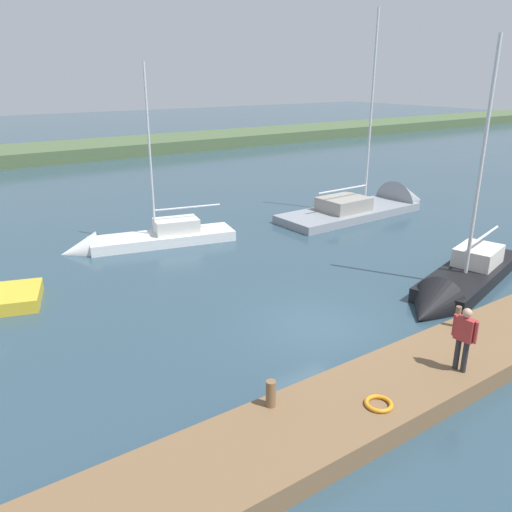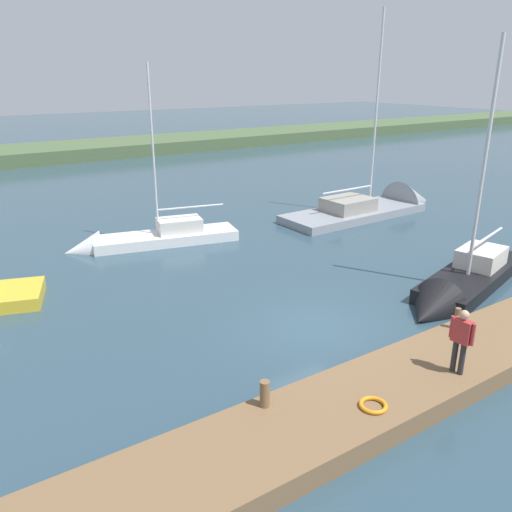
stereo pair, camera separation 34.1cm
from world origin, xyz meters
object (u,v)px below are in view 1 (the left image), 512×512
Objects in this scene: person_on_dock at (464,335)px; sailboat_near_dock at (380,207)px; sailboat_mid_channel at (458,285)px; mooring_post_near at (271,394)px; sailboat_far_left at (142,244)px; mooring_post_far at (458,316)px; life_ring_buoy at (379,404)px.

sailboat_near_dock is at bearing -137.16° from person_on_dock.
sailboat_mid_channel is 0.80× the size of sailboat_near_dock.
sailboat_near_dock is (-17.22, -12.52, -0.71)m from mooring_post_near.
sailboat_near_dock reaches higher than person_on_dock.
sailboat_far_left is at bearing -88.19° from person_on_dock.
sailboat_mid_channel is at bearing -167.28° from mooring_post_near.
sailboat_near_dock reaches higher than mooring_post_far.
mooring_post_far is 0.07× the size of sailboat_far_left.
mooring_post_far reaches higher than mooring_post_near.
mooring_post_near is 21.30m from sailboat_near_dock.
sailboat_far_left is at bearing 171.95° from sailboat_near_dock.
sailboat_mid_channel reaches higher than mooring_post_far.
mooring_post_far is at bearing 18.80° from sailboat_mid_channel.
sailboat_near_dock reaches higher than sailboat_far_left.
mooring_post_far is 14.80m from sailboat_far_left.
person_on_dock is (-4.89, 1.53, 0.69)m from mooring_post_near.
person_on_dock is at bearing -132.82° from sailboat_near_dock.
mooring_post_near is at bearing -34.51° from life_ring_buoy.
life_ring_buoy is 9.21m from sailboat_mid_channel.
life_ring_buoy is 0.05× the size of sailboat_near_dock.
mooring_post_far reaches higher than life_ring_buoy.
sailboat_mid_channel is 6.91m from person_on_dock.
sailboat_near_dock is at bearing -137.44° from life_ring_buoy.
sailboat_far_left reaches higher than life_ring_buoy.
mooring_post_near is at bearing -2.40° from sailboat_mid_channel.
life_ring_buoy is 0.07× the size of sailboat_far_left.
mooring_post_near is at bearing -145.52° from sailboat_near_dock.
sailboat_far_left is 14.09m from sailboat_mid_channel.
sailboat_far_left is at bearing -101.03° from mooring_post_near.
sailboat_mid_channel is (-7.68, 11.81, 0.13)m from sailboat_far_left.
person_on_dock is (2.06, 1.53, 0.68)m from mooring_post_far.
mooring_post_far is at bearing -149.27° from person_on_dock.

